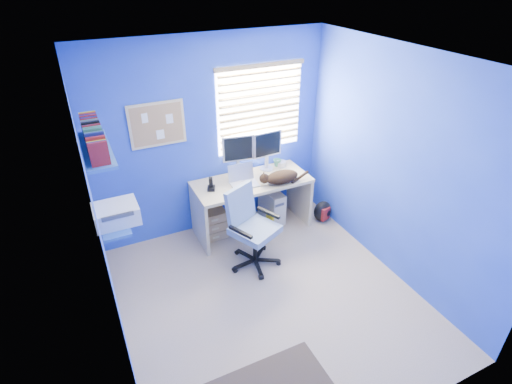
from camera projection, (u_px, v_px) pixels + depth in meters
name	position (u px, v px, depth m)	size (l,w,h in m)	color
floor	(269.00, 298.00, 4.33)	(3.00, 3.20, 0.00)	tan
ceiling	(275.00, 61.00, 3.06)	(3.00, 3.20, 0.00)	white
wall_back	(212.00, 139.00, 4.94)	(3.00, 0.01, 2.50)	#213EBD
wall_front	(392.00, 322.00, 2.45)	(3.00, 0.01, 2.50)	#213EBD
wall_left	(103.00, 243.00, 3.14)	(0.01, 3.20, 2.50)	#213EBD
wall_right	(396.00, 168.00, 4.25)	(0.01, 3.20, 2.50)	#213EBD
desk	(252.00, 205.00, 5.26)	(1.49, 0.65, 0.74)	#D7C07F
laptop	(244.00, 177.00, 4.92)	(0.33, 0.26, 0.22)	silver
monitor_left	(237.00, 155.00, 5.09)	(0.40, 0.12, 0.54)	silver
monitor_right	(267.00, 151.00, 5.21)	(0.40, 0.12, 0.54)	silver
phone	(211.00, 184.00, 4.83)	(0.09, 0.11, 0.17)	black
mug	(277.00, 163.00, 5.40)	(0.10, 0.09, 0.10)	#3B815B
cd_spindle	(281.00, 164.00, 5.41)	(0.13, 0.13, 0.07)	silver
cat	(282.00, 177.00, 4.99)	(0.44, 0.23, 0.16)	black
tower_pc	(272.00, 205.00, 5.53)	(0.19, 0.44, 0.45)	beige
drawer_boxes	(212.00, 223.00, 5.19)	(0.35, 0.28, 0.41)	tan
yellow_book	(269.00, 221.00, 5.37)	(0.03, 0.17, 0.24)	yellow
backpack	(322.00, 211.00, 5.53)	(0.26, 0.20, 0.30)	black
office_chair	(252.00, 237.00, 4.66)	(0.75, 0.75, 0.97)	black
window_blinds	(260.00, 109.00, 5.00)	(1.15, 0.05, 1.10)	white
corkboard	(157.00, 125.00, 4.53)	(0.64, 0.02, 0.52)	#D7C07F
wall_shelves	(105.00, 178.00, 3.68)	(0.42, 0.90, 1.05)	#3261B5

